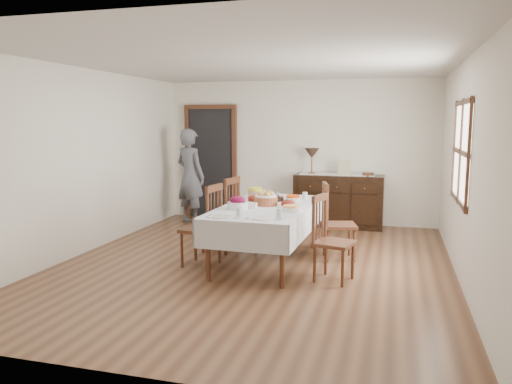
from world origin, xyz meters
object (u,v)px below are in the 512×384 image
(table_lamp, at_px, (312,154))
(chair_right_near, at_px, (330,238))
(chair_left_near, at_px, (204,225))
(chair_right_far, at_px, (335,221))
(dining_table, at_px, (267,213))
(chair_left_far, at_px, (223,214))
(sideboard, at_px, (338,201))
(person, at_px, (190,173))

(table_lamp, bearing_deg, chair_right_near, -76.69)
(chair_left_near, xyz_separation_m, chair_right_far, (1.58, 0.78, -0.01))
(dining_table, height_order, chair_left_far, chair_left_far)
(chair_right_near, distance_m, table_lamp, 3.27)
(chair_left_near, height_order, chair_right_near, chair_left_near)
(chair_left_far, distance_m, chair_right_far, 1.59)
(chair_left_near, bearing_deg, table_lamp, 169.28)
(dining_table, bearing_deg, chair_left_near, -152.37)
(chair_right_near, bearing_deg, sideboard, 18.87)
(chair_left_far, distance_m, chair_right_near, 1.87)
(dining_table, height_order, person, person)
(dining_table, relative_size, person, 1.22)
(chair_left_near, relative_size, chair_right_far, 1.02)
(chair_left_near, bearing_deg, chair_right_near, 90.89)
(chair_right_near, bearing_deg, chair_left_far, 75.29)
(chair_right_far, height_order, person, person)
(chair_right_far, distance_m, sideboard, 2.15)
(chair_left_near, xyz_separation_m, chair_left_far, (-0.01, 0.75, 0.00))
(chair_right_near, height_order, sideboard, chair_right_near)
(chair_right_near, distance_m, sideboard, 3.08)
(sideboard, bearing_deg, chair_right_far, -84.83)
(chair_right_far, bearing_deg, chair_right_near, 168.04)
(chair_right_far, height_order, table_lamp, table_lamp)
(chair_left_near, relative_size, chair_right_near, 1.05)
(dining_table, xyz_separation_m, chair_left_far, (-0.74, 0.39, -0.13))
(chair_right_far, bearing_deg, table_lamp, 2.68)
(table_lamp, bearing_deg, sideboard, -1.79)
(table_lamp, bearing_deg, dining_table, -93.65)
(chair_right_far, bearing_deg, chair_left_far, 76.04)
(sideboard, distance_m, person, 2.72)
(sideboard, bearing_deg, chair_left_far, -122.85)
(chair_left_far, height_order, sideboard, chair_left_far)
(sideboard, bearing_deg, table_lamp, 178.21)
(chair_left_far, height_order, chair_right_near, chair_left_far)
(chair_right_far, distance_m, table_lamp, 2.38)
(sideboard, relative_size, person, 0.84)
(dining_table, bearing_deg, person, 134.36)
(chair_left_far, bearing_deg, chair_right_far, 100.18)
(dining_table, relative_size, chair_left_far, 2.09)
(chair_right_near, bearing_deg, person, 61.66)
(chair_left_far, distance_m, table_lamp, 2.47)
(chair_right_near, height_order, person, person)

